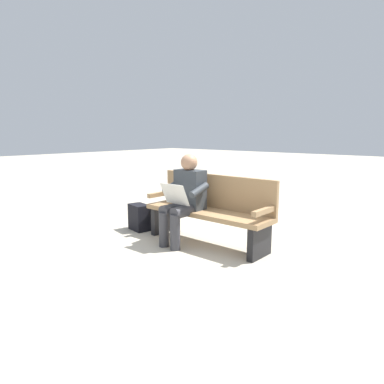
# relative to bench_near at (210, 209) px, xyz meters

# --- Properties ---
(ground_plane) EXTENTS (40.00, 40.00, 0.00)m
(ground_plane) POSITION_rel_bench_near_xyz_m (0.00, 0.07, -0.46)
(ground_plane) COLOR #B7AD99
(bench_near) EXTENTS (1.80, 0.48, 0.90)m
(bench_near) POSITION_rel_bench_near_xyz_m (0.00, 0.00, 0.00)
(bench_near) COLOR #9E7A51
(bench_near) RESTS_ON ground
(person_seated) EXTENTS (0.57, 0.57, 1.18)m
(person_seated) POSITION_rel_bench_near_xyz_m (0.24, 0.23, 0.17)
(person_seated) COLOR #33383D
(person_seated) RESTS_ON ground
(backpack) EXTENTS (0.37, 0.30, 0.39)m
(backpack) POSITION_rel_bench_near_xyz_m (1.17, 0.21, -0.27)
(backpack) COLOR black
(backpack) RESTS_ON ground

